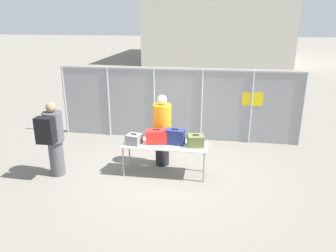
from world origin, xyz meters
The scene contains 11 objects.
ground_plane centered at (0.00, 0.00, 0.00)m, with size 120.00×120.00×0.00m, color slate.
fence_section centered at (0.02, 2.36, 1.16)m, with size 7.49×0.07×2.22m.
inspection_table centered at (0.02, -0.16, 0.72)m, with size 2.06×0.68×0.78m.
suitcase_grey centered at (-0.73, -0.22, 0.90)m, with size 0.39×0.38×0.26m.
suitcase_red centered at (-0.20, -0.09, 0.94)m, with size 0.55×0.38×0.36m.
suitcase_navy centered at (0.26, -0.08, 0.96)m, with size 0.49×0.30×0.39m.
suitcase_olive centered at (0.76, -0.14, 0.91)m, with size 0.43×0.40×0.30m.
traveler_hooded centered at (-2.58, -0.66, 1.01)m, with size 0.45×0.70×1.83m.
security_worker_near centered at (-0.14, 0.38, 0.96)m, with size 0.46×0.46×1.87m.
utility_trailer centered at (1.05, 3.73, 0.42)m, with size 3.33×2.24×0.72m.
distant_hangar centered at (0.90, 24.38, 3.18)m, with size 11.46×13.29×6.37m.
Camera 1 is at (1.24, -7.40, 3.71)m, focal length 35.00 mm.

